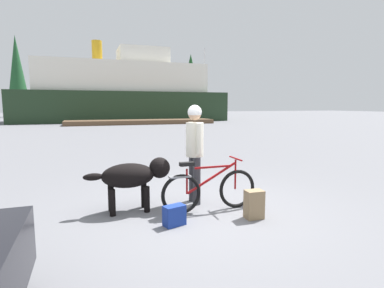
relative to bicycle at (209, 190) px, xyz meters
The scene contains 13 objects.
ground_plane 0.43m from the bicycle, 166.28° to the left, with size 160.00×160.00×0.00m, color slate.
bicycle is the anchor object (origin of this frame).
person_cyclist 0.89m from the bicycle, 98.68° to the left, with size 0.32×0.53×1.79m.
dog 1.29m from the bicycle, 160.01° to the left, with size 1.44×0.48×0.90m.
backpack 0.79m from the bicycle, 45.58° to the right, with size 0.28×0.20×0.46m, color #8C7251.
handbag_pannier 0.87m from the bicycle, 150.87° to the right, with size 0.32×0.18×0.31m, color navy.
dock_pier 25.08m from the bicycle, 82.49° to the left, with size 13.97×2.91×0.40m, color brown.
ferry_boat 31.85m from the bicycle, 85.38° to the left, with size 22.84×7.81×8.86m.
sailboat_moored 34.20m from the bicycle, 68.39° to the left, with size 6.26×1.75×8.89m.
pine_tree_far_left 51.03m from the bicycle, 102.94° to the left, with size 2.80×2.80×12.37m.
pine_tree_center 49.13m from the bicycle, 95.48° to the left, with size 3.45×3.45×8.48m.
pine_tree_far_right 52.11m from the bicycle, 71.12° to the left, with size 3.62×3.62×11.01m.
pine_tree_mid_back 57.96m from the bicycle, 82.96° to the left, with size 3.11×3.11×10.53m.
Camera 1 is at (-1.74, -4.69, 1.79)m, focal length 28.58 mm.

